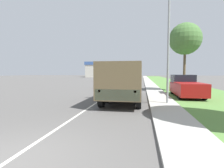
# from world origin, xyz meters

# --- Properties ---
(ground_plane) EXTENTS (180.00, 180.00, 0.00)m
(ground_plane) POSITION_xyz_m (0.00, 40.00, 0.00)
(ground_plane) COLOR #565451
(lane_centre_stripe) EXTENTS (0.12, 120.00, 0.00)m
(lane_centre_stripe) POSITION_xyz_m (0.00, 40.00, 0.00)
(lane_centre_stripe) COLOR silver
(lane_centre_stripe) RESTS_ON ground
(sidewalk_right) EXTENTS (1.80, 120.00, 0.12)m
(sidewalk_right) POSITION_xyz_m (4.50, 40.00, 0.06)
(sidewalk_right) COLOR #ADAAA3
(sidewalk_right) RESTS_ON ground
(grass_strip_right) EXTENTS (7.00, 120.00, 0.02)m
(grass_strip_right) POSITION_xyz_m (8.90, 40.00, 0.01)
(grass_strip_right) COLOR #56843D
(grass_strip_right) RESTS_ON ground
(military_truck) EXTENTS (2.52, 6.93, 2.70)m
(military_truck) POSITION_xyz_m (1.82, 8.94, 1.56)
(military_truck) COLOR #474C38
(military_truck) RESTS_ON ground
(car_nearest_ahead) EXTENTS (1.71, 4.17, 1.35)m
(car_nearest_ahead) POSITION_xyz_m (-1.58, 20.24, 0.62)
(car_nearest_ahead) COLOR tan
(car_nearest_ahead) RESTS_ON ground
(car_second_ahead) EXTENTS (1.90, 4.83, 1.39)m
(car_second_ahead) POSITION_xyz_m (-1.80, 30.33, 0.63)
(car_second_ahead) COLOR #B7BABF
(car_second_ahead) RESTS_ON ground
(car_third_ahead) EXTENTS (1.94, 4.87, 1.74)m
(car_third_ahead) POSITION_xyz_m (-1.98, 40.24, 0.77)
(car_third_ahead) COLOR silver
(car_third_ahead) RESTS_ON ground
(pickup_truck) EXTENTS (2.05, 5.36, 1.87)m
(pickup_truck) POSITION_xyz_m (6.92, 12.77, 0.90)
(pickup_truck) COLOR maroon
(pickup_truck) RESTS_ON grass_strip_right
(lamp_post) EXTENTS (1.69, 0.24, 7.27)m
(lamp_post) POSITION_xyz_m (4.55, 8.26, 4.43)
(lamp_post) COLOR gray
(lamp_post) RESTS_ON sidewalk_right
(tree_mid_right) EXTENTS (3.43, 3.43, 7.45)m
(tree_mid_right) POSITION_xyz_m (7.67, 16.80, 5.72)
(tree_mid_right) COLOR brown
(tree_mid_right) RESTS_ON grass_strip_right
(building_distant) EXTENTS (13.43, 11.47, 6.93)m
(building_distant) POSITION_xyz_m (-15.48, 76.57, 3.51)
(building_distant) COLOR beige
(building_distant) RESTS_ON ground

